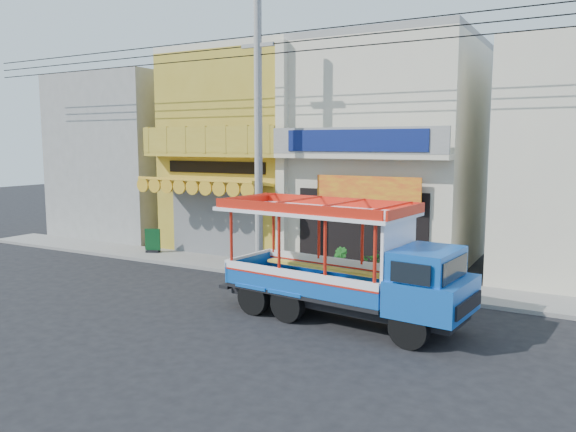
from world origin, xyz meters
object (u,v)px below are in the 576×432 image
at_px(songthaew_truck, 358,267).
at_px(potted_plant_a, 377,264).
at_px(utility_pole, 262,126).
at_px(green_sign, 153,242).
at_px(potted_plant_b, 340,263).
at_px(potted_plant_c, 394,262).

distance_m(songthaew_truck, potted_plant_a, 4.33).
distance_m(utility_pole, green_sign, 7.34).
bearing_deg(green_sign, utility_pole, -8.72).
relative_size(songthaew_truck, potted_plant_a, 6.41).
bearing_deg(potted_plant_b, utility_pole, 50.20).
distance_m(green_sign, potted_plant_a, 9.43).
bearing_deg(potted_plant_a, potted_plant_c, 11.81).
height_order(potted_plant_a, potted_plant_b, potted_plant_a).
distance_m(potted_plant_a, potted_plant_b, 1.18).
xyz_separation_m(utility_pole, potted_plant_c, (4.19, 1.19, -4.36)).
bearing_deg(potted_plant_c, green_sign, -91.17).
xyz_separation_m(potted_plant_b, potted_plant_c, (1.62, 0.56, 0.06)).
relative_size(potted_plant_a, potted_plant_b, 1.06).
relative_size(songthaew_truck, potted_plant_c, 5.99).
bearing_deg(potted_plant_c, potted_plant_b, -73.83).
distance_m(songthaew_truck, potted_plant_b, 4.49).
distance_m(green_sign, potted_plant_c, 9.91).
bearing_deg(potted_plant_a, potted_plant_b, 176.29).
distance_m(utility_pole, potted_plant_a, 5.82).
bearing_deg(utility_pole, green_sign, 171.28).
relative_size(green_sign, potted_plant_b, 0.97).
xyz_separation_m(songthaew_truck, potted_plant_b, (-2.16, 3.84, -0.84)).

